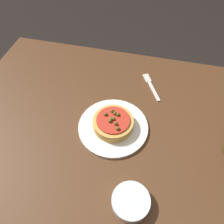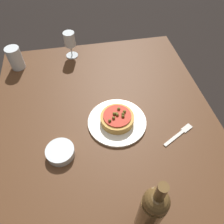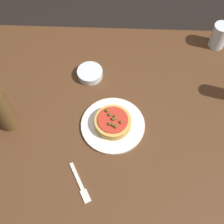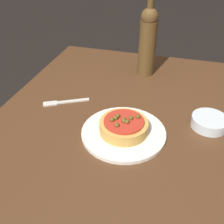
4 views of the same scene
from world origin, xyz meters
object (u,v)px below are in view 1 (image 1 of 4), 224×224
Objects in this scene: pizza at (113,123)px; fork at (151,85)px; dinner_plate at (113,127)px; side_bowl at (131,202)px; dining_table at (110,150)px.

pizza is 0.95× the size of fork.
fork is (0.11, 0.26, -0.03)m from pizza.
dinner_plate is 1.76× the size of pizza.
side_bowl is 0.52m from fork.
dinner_plate is 1.67× the size of fork.
side_bowl reaches higher than dining_table.
fork is at bearing 90.29° from side_bowl.
dinner_plate is 2.29× the size of side_bowl.
dinner_plate is 0.28m from fork.
side_bowl is (0.11, -0.21, 0.10)m from dining_table.
pizza is at bearing 128.81° from fork.
pizza is 0.28m from fork.
dining_table is 0.26m from side_bowl.
dining_table is at bearing -90.38° from pizza.
pizza is at bearing 89.62° from dining_table.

